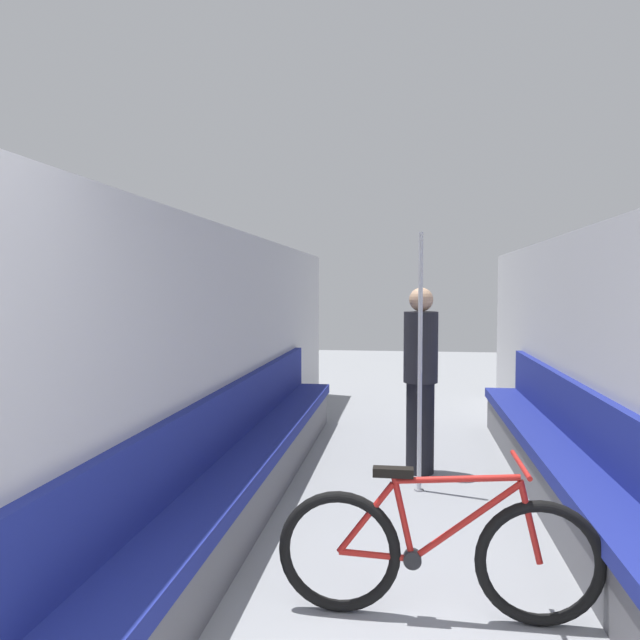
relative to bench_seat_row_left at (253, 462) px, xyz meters
name	(u,v)px	position (x,y,z in m)	size (l,w,h in m)	color
wall_left	(219,366)	(-0.23, -0.09, 0.74)	(0.10, 9.97, 2.10)	#B2B2B7
wall_right	(609,374)	(2.54, -0.09, 0.74)	(0.10, 9.97, 2.10)	#B2B2B7
bench_seat_row_left	(253,462)	(0.00, 0.00, 0.00)	(0.41, 5.74, 0.91)	#5B5B60
bench_seat_row_right	(568,474)	(2.31, 0.00, 0.00)	(0.41, 5.74, 0.91)	#5B5B60
bicycle	(437,553)	(1.31, -1.52, 0.02)	(1.59, 0.46, 0.80)	black
grab_pole_near	(420,366)	(1.26, 0.45, 0.70)	(0.08, 0.08, 2.08)	gray
passenger_standing	(420,378)	(1.28, 0.94, 0.54)	(0.30, 0.30, 1.64)	black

